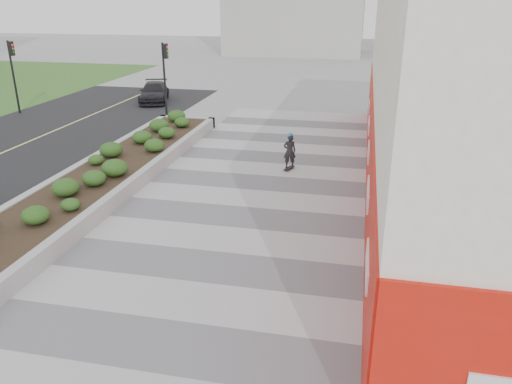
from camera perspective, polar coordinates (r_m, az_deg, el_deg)
ground at (r=11.68m, az=-8.22°, el=-12.69°), size 160.00×160.00×0.00m
walkway at (r=14.12m, az=-4.09°, el=-6.06°), size 8.00×36.00×0.01m
building at (r=18.48m, az=23.02°, el=11.89°), size 6.04×24.08×8.00m
planter at (r=19.39m, az=-16.62°, el=2.19°), size 3.00×18.00×0.90m
traffic_signal_near at (r=28.88m, az=-10.34°, el=13.61°), size 0.33×0.28×4.20m
traffic_signal_far at (r=33.04m, az=-26.03°, el=12.80°), size 0.33×0.28×4.20m
manhole_cover at (r=14.00m, az=-2.11°, el=-6.28°), size 0.44×0.44×0.01m
skateboarder at (r=19.99m, az=3.86°, el=4.69°), size 0.58×0.75×1.53m
car_dark at (r=34.35m, az=-11.57°, el=11.11°), size 2.95×4.62×1.25m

